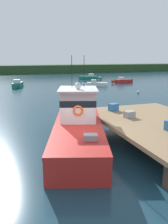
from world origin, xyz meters
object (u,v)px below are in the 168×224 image
(crate_stack_near_edge, at_px, (129,114))
(moored_boat_far_right, at_px, (90,78))
(moored_boat_outer_mooring, at_px, (95,84))
(crate_single_by_cleat, at_px, (113,107))
(moored_boat_far_left, at_px, (122,81))
(moored_boat_near_channel, at_px, (17,84))
(mooring_buoy_outer, at_px, (138,92))
(main_fishing_boat, at_px, (78,126))

(crate_stack_near_edge, distance_m, moored_boat_far_right, 36.73)
(moored_boat_outer_mooring, bearing_deg, crate_single_by_cleat, -108.38)
(moored_boat_outer_mooring, xyz_separation_m, moored_boat_far_left, (6.69, 3.10, 0.01))
(moored_boat_near_channel, bearing_deg, moored_boat_far_right, 28.83)
(crate_stack_near_edge, height_order, moored_boat_outer_mooring, crate_stack_near_edge)
(moored_boat_far_left, bearing_deg, moored_boat_outer_mooring, -155.15)
(crate_stack_near_edge, xyz_separation_m, mooring_buoy_outer, (9.79, 14.81, -1.22))
(crate_stack_near_edge, distance_m, mooring_buoy_outer, 17.80)
(main_fishing_boat, distance_m, moored_boat_outer_mooring, 26.28)
(moored_boat_outer_mooring, relative_size, mooring_buoy_outer, 11.96)
(mooring_buoy_outer, bearing_deg, crate_single_by_cleat, -127.55)
(moored_boat_far_left, relative_size, mooring_buoy_outer, 12.64)
(crate_stack_near_edge, relative_size, moored_boat_outer_mooring, 0.15)
(moored_boat_far_right, bearing_deg, crate_stack_near_edge, -106.26)
(moored_boat_outer_mooring, distance_m, moored_boat_far_left, 7.37)
(main_fishing_boat, relative_size, crate_stack_near_edge, 16.49)
(moored_boat_near_channel, xyz_separation_m, moored_boat_far_right, (15.50, 8.53, 0.00))
(crate_single_by_cleat, relative_size, moored_boat_outer_mooring, 0.15)
(moored_boat_near_channel, bearing_deg, mooring_buoy_outer, -38.40)
(moored_boat_far_left, xyz_separation_m, mooring_buoy_outer, (-4.11, -12.28, -0.20))
(main_fishing_boat, xyz_separation_m, crate_single_by_cleat, (3.10, 2.02, 0.43))
(main_fishing_boat, distance_m, crate_stack_near_edge, 3.25)
(crate_stack_near_edge, distance_m, moored_boat_outer_mooring, 25.08)
(crate_stack_near_edge, bearing_deg, main_fishing_boat, -178.05)
(crate_single_by_cleat, distance_m, moored_boat_outer_mooring, 23.30)
(moored_boat_near_channel, distance_m, mooring_buoy_outer, 19.16)
(main_fishing_boat, distance_m, crate_single_by_cleat, 3.73)
(moored_boat_far_left, distance_m, moored_boat_near_channel, 19.12)
(main_fishing_boat, height_order, moored_boat_far_right, main_fishing_boat)
(moored_boat_far_right, xyz_separation_m, mooring_buoy_outer, (-0.49, -20.43, -0.26))
(main_fishing_boat, distance_m, mooring_buoy_outer, 19.83)
(crate_single_by_cleat, xyz_separation_m, moored_boat_outer_mooring, (7.34, 22.09, -1.07))
(crate_single_by_cleat, relative_size, moored_boat_near_channel, 0.12)
(mooring_buoy_outer, bearing_deg, moored_boat_outer_mooring, 105.69)
(crate_single_by_cleat, relative_size, mooring_buoy_outer, 1.74)
(moored_boat_far_left, bearing_deg, crate_stack_near_edge, -117.16)
(main_fishing_boat, height_order, moored_boat_near_channel, main_fishing_boat)
(crate_stack_near_edge, xyz_separation_m, crate_single_by_cleat, (-0.13, 1.91, 0.05))
(main_fishing_boat, relative_size, mooring_buoy_outer, 28.70)
(main_fishing_boat, height_order, mooring_buoy_outer, main_fishing_boat)
(moored_boat_far_left, xyz_separation_m, moored_boat_far_right, (-3.62, 8.15, 0.06))
(main_fishing_boat, bearing_deg, crate_single_by_cleat, 33.04)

